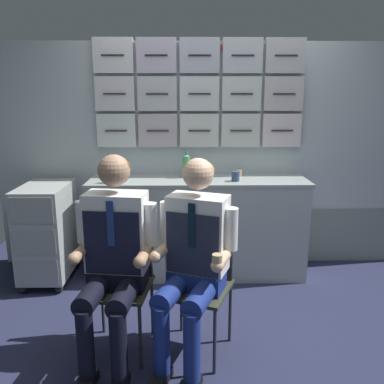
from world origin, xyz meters
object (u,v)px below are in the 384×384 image
Objects in this scene: crew_member_left at (114,250)px; snack_banana at (200,179)px; folding_chair_center at (202,271)px; crew_member_center at (193,253)px; service_trolley at (47,230)px; coffee_cup_spare at (110,174)px; folding_chair_left at (122,270)px; water_bottle_short at (186,165)px.

crew_member_left reaches higher than snack_banana.
folding_chair_center is (0.55, 0.13, -0.20)m from crew_member_left.
crew_member_center is 1.19m from snack_banana.
crew_member_left is (0.81, -1.13, 0.26)m from service_trolley.
crew_member_center reaches higher than folding_chair_center.
service_trolley is 1.69m from folding_chair_center.
service_trolley is 1.42m from crew_member_left.
crew_member_center reaches higher than coffee_cup_spare.
folding_chair_left is 1.27m from coffee_cup_spare.
snack_banana reaches higher than service_trolley.
snack_banana is at bearing 60.92° from folding_chair_left.
crew_member_left reaches higher than coffee_cup_spare.
folding_chair_left is at bearing -76.63° from coffee_cup_spare.
snack_banana is (0.57, 1.15, 0.20)m from crew_member_left.
folding_chair_center is at bearing -2.90° from folding_chair_left.
folding_chair_left is at bearing -49.56° from service_trolley.
crew_member_left is at bearing 177.74° from crew_member_center.
water_bottle_short reaches higher than folding_chair_center.
service_trolley is at bearing 143.65° from folding_chair_center.
folding_chair_center is 1.32m from water_bottle_short.
crew_member_center is at bearing -60.73° from coffee_cup_spare.
coffee_cup_spare is at bearing 168.43° from snack_banana.
crew_member_left reaches higher than folding_chair_center.
crew_member_left is 5.46× the size of water_bottle_short.
water_bottle_short is 0.25m from snack_banana.
service_trolley is 1.76m from crew_member_center.
service_trolley is 0.69× the size of crew_member_center.
folding_chair_left is 11.18× the size of coffee_cup_spare.
coffee_cup_spare reaches higher than service_trolley.
crew_member_left is at bearing -108.53° from water_bottle_short.
folding_chair_left is 1.36m from water_bottle_short.
folding_chair_center is (1.36, -1.00, 0.05)m from service_trolley.
crew_member_left is 1.54× the size of folding_chair_center.
service_trolley is 1.28m from folding_chair_left.
snack_banana is at bearing 88.78° from folding_chair_center.
coffee_cup_spare is at bearing 119.27° from crew_member_center.
folding_chair_center is (0.53, -0.03, 0.00)m from folding_chair_left.
water_bottle_short reaches higher than service_trolley.
folding_chair_center is at bearing -85.28° from water_bottle_short.
crew_member_left is 1.02× the size of crew_member_center.
crew_member_left is (-0.02, -0.16, 0.20)m from folding_chair_left.
crew_member_left reaches higher than water_bottle_short.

